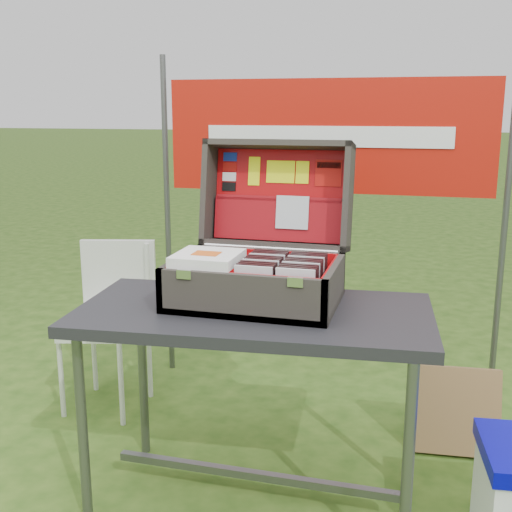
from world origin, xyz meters
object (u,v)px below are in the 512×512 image
(suitcase, at_px, (260,224))
(cardboard_box, at_px, (457,411))
(chair, at_px, (105,329))
(table, at_px, (254,410))

(suitcase, distance_m, cardboard_box, 1.22)
(suitcase, xyz_separation_m, chair, (-0.89, 0.46, -0.63))
(table, bearing_deg, cardboard_box, 34.63)
(table, height_order, cardboard_box, table)
(chair, bearing_deg, suitcase, -41.40)
(table, distance_m, chair, 1.08)
(chair, distance_m, cardboard_box, 1.65)
(chair, bearing_deg, table, -47.08)
(table, bearing_deg, suitcase, 90.77)
(cardboard_box, bearing_deg, suitcase, -152.30)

